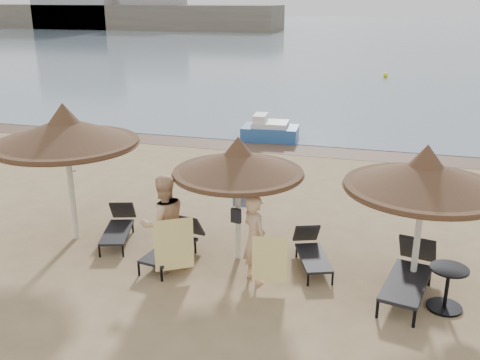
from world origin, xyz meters
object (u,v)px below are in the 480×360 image
object	(u,v)px
person_right	(255,232)
palapa_left	(65,132)
palapa_center	(238,163)
lounger_far_right	(410,273)
palapa_right	(425,176)
lounger_near_left	(175,243)
side_table	(447,290)
lounger_far_left	(119,226)
pedal_boat	(269,130)
lounger_near_right	(311,251)
person_left	(164,216)

from	to	relation	value
person_right	palapa_left	bearing A→B (deg)	33.51
palapa_center	lounger_far_right	bearing A→B (deg)	-8.06
palapa_left	palapa_center	distance (m)	3.88
palapa_right	lounger_near_left	world-z (taller)	palapa_right
lounger_far_right	side_table	size ratio (longest dim) A/B	2.68
lounger_far_left	lounger_near_left	distance (m)	1.68
palapa_center	person_right	xyz separation A→B (m)	(0.56, -0.83, -1.08)
palapa_left	pedal_boat	size ratio (longest dim) A/B	1.44
lounger_far_right	pedal_boat	size ratio (longest dim) A/B	0.98
side_table	pedal_boat	world-z (taller)	pedal_boat
lounger_near_right	person_right	size ratio (longest dim) A/B	0.81
side_table	pedal_boat	distance (m)	12.14
lounger_near_left	person_right	bearing A→B (deg)	-4.76
palapa_center	person_right	world-z (taller)	palapa_center
lounger_far_right	person_left	size ratio (longest dim) A/B	0.92
lounger_far_left	side_table	distance (m)	7.02
palapa_right	palapa_left	bearing A→B (deg)	177.91
lounger_near_right	pedal_boat	world-z (taller)	pedal_boat
lounger_near_left	palapa_right	bearing A→B (deg)	9.83
palapa_left	lounger_near_right	size ratio (longest dim) A/B	1.90
palapa_center	palapa_right	bearing A→B (deg)	-5.21
lounger_near_left	lounger_far_right	world-z (taller)	lounger_far_right
lounger_near_right	person_right	xyz separation A→B (m)	(-0.97, -0.95, 0.71)
person_left	person_right	size ratio (longest dim) A/B	1.13
palapa_right	person_right	world-z (taller)	palapa_right
palapa_right	lounger_far_right	world-z (taller)	palapa_right
palapa_left	pedal_boat	distance (m)	10.42
palapa_left	lounger_far_right	distance (m)	7.61
palapa_right	lounger_far_left	world-z (taller)	palapa_right
palapa_right	lounger_near_right	xyz separation A→B (m)	(-1.99, 0.44, -1.94)
lounger_near_right	pedal_boat	distance (m)	10.24
palapa_right	pedal_boat	distance (m)	11.55
side_table	person_left	distance (m)	5.42
lounger_far_left	side_table	xyz separation A→B (m)	(6.94, -1.04, 0.04)
palapa_right	lounger_far_left	size ratio (longest dim) A/B	1.65
lounger_near_right	palapa_left	bearing A→B (deg)	161.15
palapa_center	pedal_boat	xyz separation A→B (m)	(-1.55, 9.88, -1.75)
lounger_far_left	lounger_far_right	xyz separation A→B (m)	(6.32, -0.65, 0.08)
lounger_near_right	side_table	world-z (taller)	side_table
lounger_far_left	lounger_near_left	xyz separation A→B (m)	(1.60, -0.53, 0.02)
lounger_far_left	person_right	world-z (taller)	person_right
palapa_center	person_left	xyz separation A→B (m)	(-1.30, -0.84, -0.95)
palapa_center	pedal_boat	distance (m)	10.16
palapa_center	lounger_near_right	bearing A→B (deg)	4.37
lounger_far_right	lounger_near_right	bearing A→B (deg)	174.44
lounger_near_right	person_left	xyz separation A→B (m)	(-2.82, -0.96, 0.84)
lounger_near_right	palapa_center	bearing A→B (deg)	163.73
palapa_left	palapa_right	size ratio (longest dim) A/B	1.11
lounger_near_left	pedal_boat	distance (m)	10.26
pedal_boat	side_table	bearing A→B (deg)	-66.26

